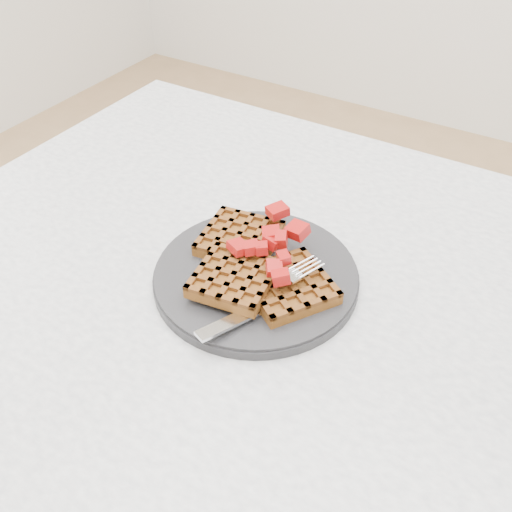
% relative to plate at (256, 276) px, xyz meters
% --- Properties ---
extents(table, '(1.20, 0.80, 0.75)m').
position_rel_plate_xyz_m(table, '(0.12, 0.00, -0.12)').
color(table, white).
rests_on(table, ground).
extents(plate, '(0.25, 0.25, 0.02)m').
position_rel_plate_xyz_m(plate, '(0.00, 0.00, 0.00)').
color(plate, black).
rests_on(plate, table).
extents(waffles, '(0.21, 0.18, 0.03)m').
position_rel_plate_xyz_m(waffles, '(0.00, -0.00, 0.02)').
color(waffles, brown).
rests_on(waffles, plate).
extents(strawberry_pile, '(0.15, 0.15, 0.02)m').
position_rel_plate_xyz_m(strawberry_pile, '(0.00, 0.00, 0.05)').
color(strawberry_pile, '#8B0507').
rests_on(strawberry_pile, waffles).
extents(fork, '(0.09, 0.18, 0.02)m').
position_rel_plate_xyz_m(fork, '(0.04, -0.04, 0.02)').
color(fork, silver).
rests_on(fork, plate).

